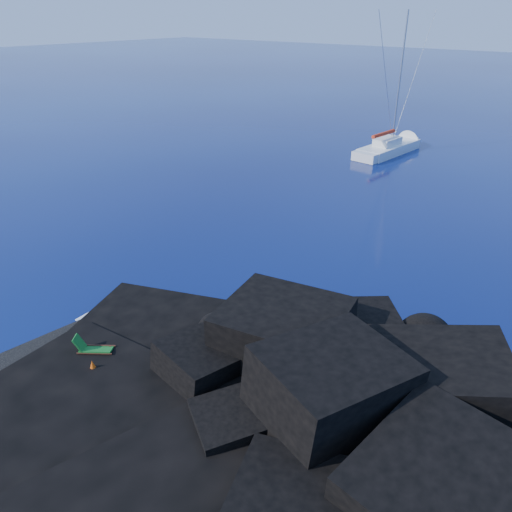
# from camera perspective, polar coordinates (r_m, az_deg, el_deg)

# --- Properties ---
(ground) EXTENTS (400.00, 400.00, 0.00)m
(ground) POSITION_cam_1_polar(r_m,az_deg,el_deg) (25.98, -23.87, -9.05)
(ground) COLOR #030734
(ground) RESTS_ON ground
(headland) EXTENTS (24.00, 24.00, 3.60)m
(headland) POSITION_cam_1_polar(r_m,az_deg,el_deg) (19.46, 5.02, -20.15)
(headland) COLOR black
(headland) RESTS_ON ground
(beach) EXTENTS (9.08, 6.86, 0.70)m
(beach) POSITION_cam_1_polar(r_m,az_deg,el_deg) (22.85, -17.18, -13.10)
(beach) COLOR black
(beach) RESTS_ON ground
(surf_foam) EXTENTS (10.00, 8.00, 0.06)m
(surf_foam) POSITION_cam_1_polar(r_m,az_deg,el_deg) (24.63, -7.90, -8.79)
(surf_foam) COLOR white
(surf_foam) RESTS_ON ground
(sailboat) EXTENTS (3.86, 13.69, 14.17)m
(sailboat) POSITION_cam_1_polar(r_m,az_deg,el_deg) (57.27, 14.90, 11.30)
(sailboat) COLOR white
(sailboat) RESTS_ON ground
(deck_chair) EXTENTS (1.69, 1.52, 1.09)m
(deck_chair) POSITION_cam_1_polar(r_m,az_deg,el_deg) (23.21, -17.86, -9.72)
(deck_chair) COLOR #166320
(deck_chair) RESTS_ON beach
(towel) EXTENTS (1.77, 0.98, 0.04)m
(towel) POSITION_cam_1_polar(r_m,az_deg,el_deg) (22.38, -12.62, -12.17)
(towel) COLOR white
(towel) RESTS_ON beach
(sunbather) EXTENTS (1.64, 0.60, 0.23)m
(sunbather) POSITION_cam_1_polar(r_m,az_deg,el_deg) (22.30, -12.66, -11.89)
(sunbather) COLOR tan
(sunbather) RESTS_ON towel
(marker_cone) EXTENTS (0.42, 0.42, 0.63)m
(marker_cone) POSITION_cam_1_polar(r_m,az_deg,el_deg) (22.43, -18.14, -11.94)
(marker_cone) COLOR #F8570D
(marker_cone) RESTS_ON beach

